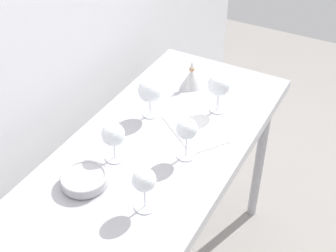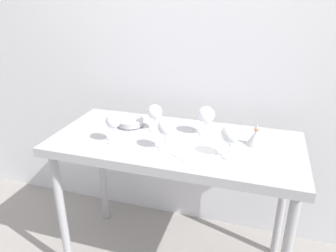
# 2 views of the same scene
# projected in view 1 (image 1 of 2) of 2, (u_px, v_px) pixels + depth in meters

# --- Properties ---
(back_wall) EXTENTS (3.80, 0.04, 2.60)m
(back_wall) POSITION_uv_depth(u_px,v_px,m) (44.00, 23.00, 1.80)
(back_wall) COLOR silver
(back_wall) RESTS_ON ground_plane
(steel_counter) EXTENTS (1.40, 0.65, 0.90)m
(steel_counter) POSITION_uv_depth(u_px,v_px,m) (158.00, 163.00, 1.92)
(steel_counter) COLOR #A7A7AC
(steel_counter) RESTS_ON ground_plane
(wine_glass_far_left) EXTENTS (0.09, 0.09, 0.16)m
(wine_glass_far_left) POSITION_uv_depth(u_px,v_px,m) (113.00, 135.00, 1.72)
(wine_glass_far_left) COLOR white
(wine_glass_far_left) RESTS_ON steel_counter
(wine_glass_near_center) EXTENTS (0.08, 0.08, 0.17)m
(wine_glass_near_center) POSITION_uv_depth(u_px,v_px,m) (187.00, 130.00, 1.72)
(wine_glass_near_center) COLOR white
(wine_glass_near_center) RESTS_ON steel_counter
(wine_glass_near_left) EXTENTS (0.08, 0.08, 0.17)m
(wine_glass_near_left) POSITION_uv_depth(u_px,v_px,m) (144.00, 181.00, 1.52)
(wine_glass_near_left) COLOR white
(wine_glass_near_left) RESTS_ON steel_counter
(wine_glass_far_right) EXTENTS (0.10, 0.10, 0.17)m
(wine_glass_far_right) POSITION_uv_depth(u_px,v_px,m) (150.00, 92.00, 1.93)
(wine_glass_far_right) COLOR white
(wine_glass_far_right) RESTS_ON steel_counter
(wine_glass_near_right) EXTENTS (0.09, 0.09, 0.18)m
(wine_glass_near_right) POSITION_uv_depth(u_px,v_px,m) (219.00, 86.00, 1.95)
(wine_glass_near_right) COLOR white
(wine_glass_near_right) RESTS_ON steel_counter
(tasting_sheet_upper) EXTENTS (0.30, 0.32, 0.00)m
(tasting_sheet_upper) POSITION_uv_depth(u_px,v_px,m) (195.00, 129.00, 1.92)
(tasting_sheet_upper) COLOR white
(tasting_sheet_upper) RESTS_ON steel_counter
(tasting_bowl) EXTENTS (0.17, 0.17, 0.04)m
(tasting_bowl) POSITION_uv_depth(u_px,v_px,m) (84.00, 179.00, 1.66)
(tasting_bowl) COLOR #4C4C4C
(tasting_bowl) RESTS_ON steel_counter
(decanter_funnel) EXTENTS (0.10, 0.10, 0.13)m
(decanter_funnel) POSITION_uv_depth(u_px,v_px,m) (191.00, 78.00, 2.15)
(decanter_funnel) COLOR silver
(decanter_funnel) RESTS_ON steel_counter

